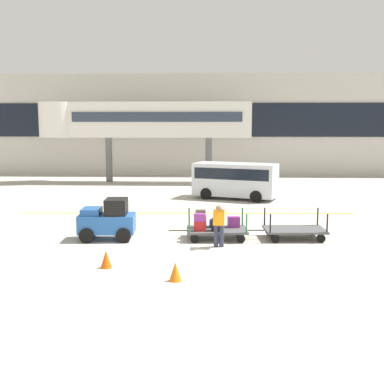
# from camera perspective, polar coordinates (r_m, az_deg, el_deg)

# --- Properties ---
(ground_plane) EXTENTS (120.00, 120.00, 0.00)m
(ground_plane) POSITION_cam_1_polar(r_m,az_deg,el_deg) (16.19, -3.33, -7.56)
(ground_plane) COLOR #B2ADA0
(apron_lead_line) EXTENTS (16.61, 0.75, 0.01)m
(apron_lead_line) POSITION_cam_1_polar(r_m,az_deg,el_deg) (23.53, -0.56, -2.56)
(apron_lead_line) COLOR yellow
(apron_lead_line) RESTS_ON ground_plane
(terminal_building) EXTENTS (56.48, 2.51, 8.57)m
(terminal_building) POSITION_cam_1_polar(r_m,az_deg,el_deg) (41.52, 0.14, 8.06)
(terminal_building) COLOR #BCB7AD
(terminal_building) RESTS_ON ground_plane
(jet_bridge) EXTENTS (15.79, 3.00, 5.99)m
(jet_bridge) POSITION_cam_1_polar(r_m,az_deg,el_deg) (35.94, -6.76, 8.53)
(jet_bridge) COLOR silver
(jet_bridge) RESTS_ON ground_plane
(baggage_tug) EXTENTS (2.16, 1.33, 1.58)m
(baggage_tug) POSITION_cam_1_polar(r_m,az_deg,el_deg) (18.39, -10.09, -3.35)
(baggage_tug) COLOR #2659A5
(baggage_tug) RESTS_ON ground_plane
(baggage_cart_lead) EXTENTS (3.03, 1.52, 1.11)m
(baggage_cart_lead) POSITION_cam_1_polar(r_m,az_deg,el_deg) (18.25, 2.70, -4.10)
(baggage_cart_lead) COLOR #4C4C4F
(baggage_cart_lead) RESTS_ON ground_plane
(baggage_cart_middle) EXTENTS (3.03, 1.52, 1.10)m
(baggage_cart_middle) POSITION_cam_1_polar(r_m,az_deg,el_deg) (18.71, 12.20, -4.49)
(baggage_cart_middle) COLOR #4C4C4F
(baggage_cart_middle) RESTS_ON ground_plane
(baggage_handler) EXTENTS (0.43, 0.45, 1.56)m
(baggage_handler) POSITION_cam_1_polar(r_m,az_deg,el_deg) (16.97, 3.24, -3.82)
(baggage_handler) COLOR #2D334C
(baggage_handler) RESTS_ON ground_plane
(shuttle_van) EXTENTS (5.16, 3.38, 2.10)m
(shuttle_van) POSITION_cam_1_polar(r_m,az_deg,el_deg) (28.03, 5.22, 1.70)
(shuttle_van) COLOR silver
(shuttle_van) RESTS_ON ground_plane
(safety_cone_near) EXTENTS (0.36, 0.36, 0.55)m
(safety_cone_near) POSITION_cam_1_polar(r_m,az_deg,el_deg) (13.54, -2.02, -9.52)
(safety_cone_near) COLOR orange
(safety_cone_near) RESTS_ON ground_plane
(safety_cone_far) EXTENTS (0.36, 0.36, 0.55)m
(safety_cone_far) POSITION_cam_1_polar(r_m,az_deg,el_deg) (14.95, -10.28, -7.93)
(safety_cone_far) COLOR #EA590F
(safety_cone_far) RESTS_ON ground_plane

